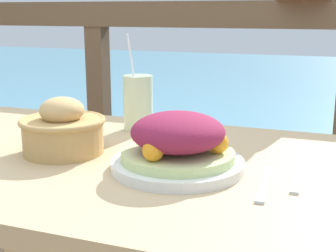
# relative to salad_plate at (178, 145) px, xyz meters

# --- Properties ---
(patio_table) EXTENTS (1.19, 0.71, 0.78)m
(patio_table) POSITION_rel_salad_plate_xyz_m (-0.14, 0.03, -0.16)
(patio_table) COLOR tan
(patio_table) RESTS_ON ground_plane
(railing_fence) EXTENTS (2.80, 0.08, 1.11)m
(railing_fence) POSITION_rel_salad_plate_xyz_m (-0.14, 0.78, -0.03)
(railing_fence) COLOR brown
(railing_fence) RESTS_ON ground_plane
(sea_backdrop) EXTENTS (12.00, 4.00, 0.53)m
(sea_backdrop) POSITION_rel_salad_plate_xyz_m (-0.14, 3.28, -0.56)
(sea_backdrop) COLOR #568EA8
(sea_backdrop) RESTS_ON ground_plane
(salad_plate) EXTENTS (0.26, 0.26, 0.11)m
(salad_plate) POSITION_rel_salad_plate_xyz_m (0.00, 0.00, 0.00)
(salad_plate) COLOR silver
(salad_plate) RESTS_ON patio_table
(drink_glass) EXTENTS (0.08, 0.08, 0.25)m
(drink_glass) POSITION_rel_salad_plate_xyz_m (-0.20, 0.26, 0.02)
(drink_glass) COLOR beige
(drink_glass) RESTS_ON patio_table
(bread_basket) EXTENTS (0.19, 0.19, 0.12)m
(bread_basket) POSITION_rel_salad_plate_xyz_m (-0.27, 0.02, 0.00)
(bread_basket) COLOR tan
(bread_basket) RESTS_ON patio_table
(fork) EXTENTS (0.03, 0.18, 0.00)m
(fork) POSITION_rel_salad_plate_xyz_m (0.17, -0.03, -0.05)
(fork) COLOR silver
(fork) RESTS_ON patio_table
(knife) EXTENTS (0.02, 0.18, 0.00)m
(knife) POSITION_rel_salad_plate_xyz_m (0.23, 0.04, -0.05)
(knife) COLOR silver
(knife) RESTS_ON patio_table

